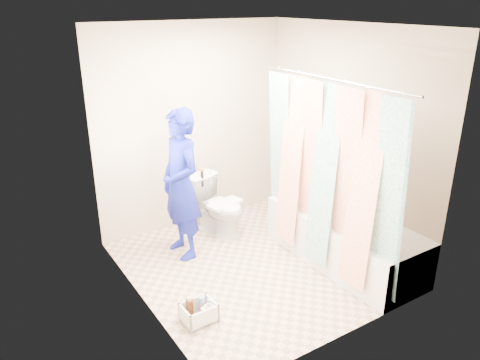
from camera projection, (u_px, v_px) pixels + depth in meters
floor at (254, 265)px, 4.91m from camera, size 2.60×2.60×0.00m
ceiling at (257, 25)px, 4.03m from camera, size 2.40×2.60×0.02m
wall_back at (193, 127)px, 5.49m from camera, size 2.40×0.02×2.40m
wall_front at (355, 204)px, 3.45m from camera, size 2.40×0.02×2.40m
wall_left at (136, 182)px, 3.87m from camera, size 0.02×2.60×2.40m
wall_right at (346, 138)px, 5.07m from camera, size 0.02×2.60×2.40m
bathtub at (344, 238)px, 4.90m from camera, size 0.70×1.75×0.50m
curtain_rod at (332, 79)px, 4.12m from camera, size 0.02×1.90×0.02m
shower_curtain at (325, 177)px, 4.46m from camera, size 0.06×1.75×1.80m
toilet at (218, 206)px, 5.48m from camera, size 0.55×0.75×0.69m
tank_lid at (225, 204)px, 5.39m from camera, size 0.46×0.29×0.03m
tank_internals at (204, 176)px, 5.45m from camera, size 0.16×0.07×0.23m
plumber at (181, 185)px, 4.86m from camera, size 0.40×0.60×1.61m
cleaning_caddy at (200, 313)px, 4.04m from camera, size 0.29×0.24×0.22m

